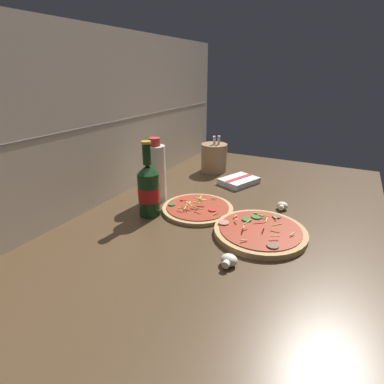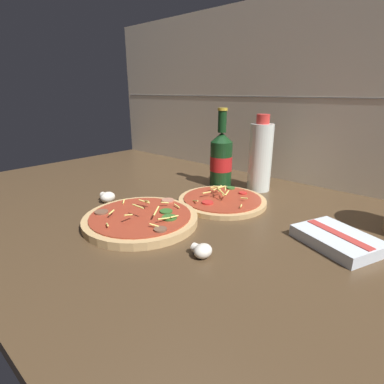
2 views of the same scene
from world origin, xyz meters
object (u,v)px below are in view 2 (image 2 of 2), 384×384
(pizza_near, at_px, (141,219))
(dish_towel, at_px, (337,240))
(oil_bottle, at_px, (260,156))
(beer_bottle, at_px, (221,159))
(pizza_far, at_px, (222,200))
(mushroom_right, at_px, (202,251))
(mushroom_left, at_px, (107,197))

(pizza_near, distance_m, dish_towel, 0.42)
(oil_bottle, bearing_deg, beer_bottle, -157.54)
(pizza_far, relative_size, mushroom_right, 6.08)
(pizza_far, distance_m, oil_bottle, 0.20)
(dish_towel, bearing_deg, pizza_near, -152.57)
(pizza_far, bearing_deg, oil_bottle, 85.95)
(oil_bottle, bearing_deg, dish_towel, -34.92)
(mushroom_left, relative_size, mushroom_right, 1.11)
(mushroom_right, bearing_deg, beer_bottle, 122.44)
(oil_bottle, height_order, mushroom_left, oil_bottle)
(pizza_far, height_order, dish_towel, pizza_far)
(oil_bottle, xyz_separation_m, dish_towel, (0.30, -0.21, -0.09))
(beer_bottle, relative_size, mushroom_right, 6.20)
(pizza_far, relative_size, beer_bottle, 0.98)
(oil_bottle, xyz_separation_m, mushroom_left, (-0.26, -0.38, -0.09))
(beer_bottle, relative_size, dish_towel, 1.35)
(pizza_near, bearing_deg, beer_bottle, 95.95)
(dish_towel, bearing_deg, pizza_far, 173.11)
(pizza_near, distance_m, mushroom_right, 0.20)
(pizza_far, xyz_separation_m, mushroom_left, (-0.24, -0.21, 0.01))
(mushroom_right, bearing_deg, pizza_far, 119.06)
(pizza_near, relative_size, dish_towel, 1.46)
(beer_bottle, relative_size, oil_bottle, 1.07)
(pizza_near, xyz_separation_m, dish_towel, (0.38, 0.19, 0.00))
(oil_bottle, bearing_deg, pizza_near, -100.49)
(oil_bottle, height_order, mushroom_right, oil_bottle)
(mushroom_right, distance_m, dish_towel, 0.28)
(pizza_far, xyz_separation_m, mushroom_right, (0.14, -0.25, 0.01))
(pizza_near, bearing_deg, oil_bottle, 79.51)
(mushroom_left, bearing_deg, mushroom_right, -7.02)
(dish_towel, bearing_deg, beer_bottle, 158.41)
(mushroom_right, bearing_deg, pizza_near, 174.30)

